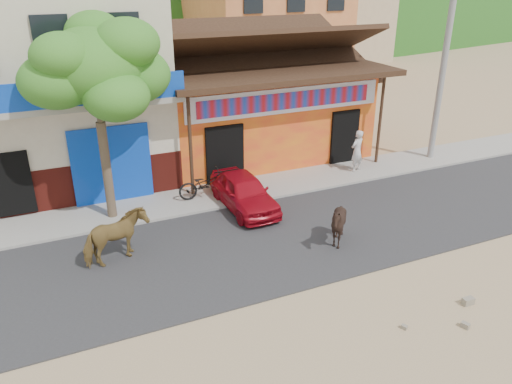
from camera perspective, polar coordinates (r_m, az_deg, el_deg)
ground at (r=12.82m, az=9.53°, el=-10.05°), size 120.00×120.00×0.00m
road at (r=14.62m, az=4.23°, el=-5.06°), size 60.00×5.00×0.04m
sidewalk at (r=17.43m, az=-1.15°, el=0.16°), size 60.00×2.00×0.12m
dance_club at (r=21.09m, az=-0.41°, el=9.43°), size 8.00×6.00×3.60m
cafe_building at (r=19.07m, az=-22.00°, el=11.40°), size 7.00×6.00×7.00m
tree at (r=15.13m, az=-17.35°, el=7.63°), size 3.00×3.00×6.00m
utility_pole at (r=20.77m, az=20.78°, el=14.25°), size 0.24×0.24×8.00m
cow_tan at (r=13.51m, az=-15.71°, el=-5.04°), size 1.85×1.29×1.43m
cow_dark at (r=14.00m, az=9.38°, el=-3.67°), size 1.29×1.19×1.28m
red_car at (r=16.00m, az=-1.39°, el=0.04°), size 1.42×3.38×1.14m
scooter at (r=16.69m, az=-5.82°, el=0.91°), size 1.84×0.71×0.96m
pedestrian at (r=19.14m, az=11.47°, el=4.64°), size 0.67×0.54×1.59m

